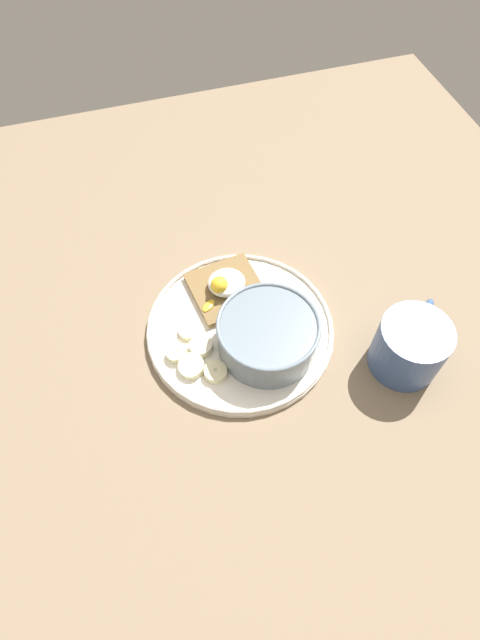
% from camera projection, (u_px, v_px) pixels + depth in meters
% --- Properties ---
extents(ground_plane, '(1.20, 1.20, 0.02)m').
position_uv_depth(ground_plane, '(240.00, 335.00, 0.74)').
color(ground_plane, '#7B674F').
rests_on(ground_plane, ground).
extents(plate, '(0.27, 0.27, 0.02)m').
position_uv_depth(plate, '(240.00, 328.00, 0.73)').
color(plate, silver).
rests_on(plate, ground_plane).
extents(oatmeal_bowl, '(0.14, 0.14, 0.06)m').
position_uv_depth(oatmeal_bowl, '(268.00, 335.00, 0.69)').
color(oatmeal_bowl, slate).
rests_on(oatmeal_bowl, plate).
extents(toast_slice, '(0.12, 0.12, 0.01)m').
position_uv_depth(toast_slice, '(224.00, 290.00, 0.76)').
color(toast_slice, brown).
rests_on(toast_slice, plate).
extents(poached_egg, '(0.07, 0.06, 0.03)m').
position_uv_depth(poached_egg, '(223.00, 284.00, 0.74)').
color(poached_egg, white).
rests_on(poached_egg, toast_slice).
extents(banana_slice_front, '(0.04, 0.04, 0.01)m').
position_uv_depth(banana_slice_front, '(201.00, 346.00, 0.70)').
color(banana_slice_front, '#F0E9C7').
rests_on(banana_slice_front, plate).
extents(banana_slice_left, '(0.04, 0.03, 0.02)m').
position_uv_depth(banana_slice_left, '(177.00, 353.00, 0.70)').
color(banana_slice_left, beige).
rests_on(banana_slice_left, plate).
extents(banana_slice_back, '(0.05, 0.05, 0.02)m').
position_uv_depth(banana_slice_back, '(192.00, 366.00, 0.68)').
color(banana_slice_back, '#F1F1BF').
rests_on(banana_slice_back, plate).
extents(banana_slice_right, '(0.04, 0.04, 0.01)m').
position_uv_depth(banana_slice_right, '(215.00, 372.00, 0.68)').
color(banana_slice_right, beige).
rests_on(banana_slice_right, plate).
extents(banana_slice_inner, '(0.03, 0.03, 0.01)m').
position_uv_depth(banana_slice_inner, '(189.00, 331.00, 0.72)').
color(banana_slice_inner, beige).
rests_on(banana_slice_inner, plate).
extents(coffee_mug, '(0.11, 0.11, 0.08)m').
position_uv_depth(coffee_mug, '(410.00, 346.00, 0.67)').
color(coffee_mug, '#3B588E').
rests_on(coffee_mug, ground_plane).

